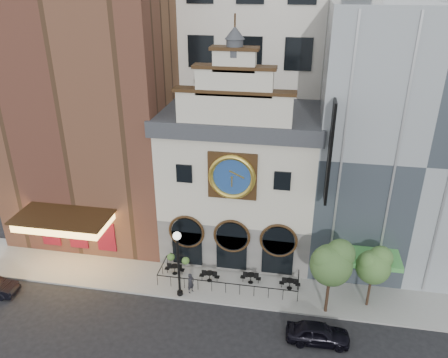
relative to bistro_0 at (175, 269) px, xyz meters
The scene contains 15 objects.
ground 5.23m from the bistro_0, 32.25° to the right, with size 120.00×120.00×0.00m, color black.
sidewalk 4.43m from the bistro_0, ahead, with size 44.00×5.00×0.15m, color gray.
clock_building 9.04m from the bistro_0, 49.02° to the left, with size 12.60×8.78×18.65m.
theater_building 16.42m from the bistro_0, 140.14° to the left, with size 14.00×15.60×25.00m.
retail_building 21.10m from the bistro_0, 22.55° to the left, with size 14.00×14.40×20.00m.
cafe_railing 4.40m from the bistro_0, ahead, with size 10.60×2.60×0.90m, color black, non-canonical shape.
bistro_0 is the anchor object (origin of this frame).
bistro_1 2.93m from the bistro_0, ahead, with size 1.58×0.68×0.90m.
bistro_2 6.07m from the bistro_0, ahead, with size 1.58×0.68×0.90m.
bistro_3 9.07m from the bistro_0, ahead, with size 1.58×0.68×0.90m.
car_right 12.18m from the bistro_0, 24.61° to the right, with size 1.65×4.10×1.40m, color black.
pedestrian 2.66m from the bistro_0, 46.58° to the right, with size 0.59×0.39×1.63m, color black.
lamppost 3.89m from the bistro_0, 65.45° to the right, with size 1.71×0.80×5.43m.
tree_left 12.50m from the bistro_0, 10.61° to the right, with size 2.96×2.85×5.69m.
tree_right 15.01m from the bistro_0, ahead, with size 2.47×2.38×4.76m.
Camera 1 is at (4.49, -24.42, 21.62)m, focal length 35.00 mm.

